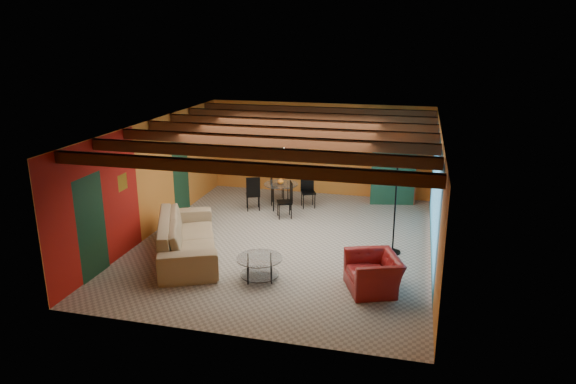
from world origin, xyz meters
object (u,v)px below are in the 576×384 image
(coffee_table, at_px, (260,268))
(dining_table, at_px, (281,191))
(armoire, at_px, (394,167))
(floor_lamp, at_px, (395,206))
(potted_plant, at_px, (397,122))
(armchair, at_px, (373,273))
(vase, at_px, (281,171))
(sofa, at_px, (187,237))

(coffee_table, xyz_separation_m, dining_table, (-0.71, 4.31, 0.25))
(armoire, distance_m, floor_lamp, 3.72)
(potted_plant, bearing_deg, armoire, 0.00)
(potted_plant, bearing_deg, floor_lamp, -86.61)
(coffee_table, bearing_deg, armchair, 2.35)
(armoire, xyz_separation_m, vase, (-2.94, -1.36, 0.03))
(sofa, bearing_deg, potted_plant, -64.13)
(armchair, distance_m, vase, 5.17)
(floor_lamp, bearing_deg, coffee_table, -141.59)
(potted_plant, xyz_separation_m, vase, (-2.94, -1.36, -1.23))
(coffee_table, bearing_deg, potted_plant, 68.48)
(dining_table, bearing_deg, armoire, 24.75)
(vase, bearing_deg, armoire, 24.75)
(coffee_table, height_order, vase, vase)
(armchair, height_order, floor_lamp, floor_lamp)
(armchair, relative_size, armoire, 0.51)
(armoire, xyz_separation_m, floor_lamp, (0.22, -3.72, 0.06))
(dining_table, relative_size, vase, 10.45)
(armoire, bearing_deg, potted_plant, 0.00)
(armchair, distance_m, floor_lamp, 2.01)
(armoire, relative_size, floor_lamp, 0.95)
(sofa, height_order, vase, vase)
(sofa, distance_m, armchair, 4.08)
(floor_lamp, height_order, potted_plant, potted_plant)
(vase, bearing_deg, sofa, -107.46)
(armoire, relative_size, vase, 11.53)
(sofa, bearing_deg, dining_table, -42.13)
(vase, bearing_deg, coffee_table, -80.64)
(vase, bearing_deg, potted_plant, 24.75)
(vase, bearing_deg, armchair, -55.46)
(coffee_table, bearing_deg, floor_lamp, 38.41)
(floor_lamp, relative_size, vase, 12.18)
(sofa, xyz_separation_m, potted_plant, (4.07, 4.95, 1.85))
(armoire, height_order, vase, armoire)
(armoire, distance_m, vase, 3.24)
(armchair, distance_m, coffee_table, 2.20)
(armchair, relative_size, potted_plant, 2.25)
(coffee_table, relative_size, floor_lamp, 0.42)
(dining_table, relative_size, potted_plant, 4.01)
(potted_plant, bearing_deg, sofa, -129.46)
(sofa, distance_m, floor_lamp, 4.51)
(armchair, bearing_deg, floor_lamp, 150.33)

